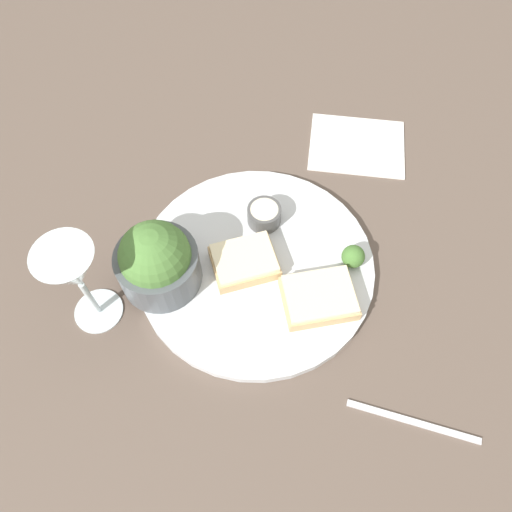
# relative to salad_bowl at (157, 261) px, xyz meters

# --- Properties ---
(ground_plane) EXTENTS (4.00, 4.00, 0.00)m
(ground_plane) POSITION_rel_salad_bowl_xyz_m (0.13, -0.01, -0.06)
(ground_plane) COLOR brown
(dinner_plate) EXTENTS (0.33, 0.33, 0.01)m
(dinner_plate) POSITION_rel_salad_bowl_xyz_m (0.13, -0.01, -0.05)
(dinner_plate) COLOR silver
(dinner_plate) RESTS_ON ground_plane
(salad_bowl) EXTENTS (0.11, 0.11, 0.11)m
(salad_bowl) POSITION_rel_salad_bowl_xyz_m (0.00, 0.00, 0.00)
(salad_bowl) COLOR #4C5156
(salad_bowl) RESTS_ON dinner_plate
(sauce_ramekin) EXTENTS (0.05, 0.05, 0.03)m
(sauce_ramekin) POSITION_rel_salad_bowl_xyz_m (0.16, 0.05, -0.03)
(sauce_ramekin) COLOR #4C4C4C
(sauce_ramekin) RESTS_ON dinner_plate
(cheese_toast_near) EXTENTS (0.10, 0.08, 0.03)m
(cheese_toast_near) POSITION_rel_salad_bowl_xyz_m (0.20, -0.09, -0.03)
(cheese_toast_near) COLOR tan
(cheese_toast_near) RESTS_ON dinner_plate
(cheese_toast_far) EXTENTS (0.09, 0.07, 0.03)m
(cheese_toast_far) POSITION_rel_salad_bowl_xyz_m (0.11, -0.01, -0.03)
(cheese_toast_far) COLOR tan
(cheese_toast_far) RESTS_ON dinner_plate
(wine_glass) EXTENTS (0.07, 0.07, 0.15)m
(wine_glass) POSITION_rel_salad_bowl_xyz_m (-0.09, -0.02, 0.05)
(wine_glass) COLOR silver
(wine_glass) RESTS_ON ground_plane
(garnish) EXTENTS (0.03, 0.03, 0.03)m
(garnish) POSITION_rel_salad_bowl_xyz_m (0.26, -0.05, -0.03)
(garnish) COLOR #477533
(garnish) RESTS_ON dinner_plate
(napkin) EXTENTS (0.19, 0.18, 0.01)m
(napkin) POSITION_rel_salad_bowl_xyz_m (0.36, 0.17, -0.06)
(napkin) COLOR white
(napkin) RESTS_ON ground_plane
(fork) EXTENTS (0.14, 0.09, 0.01)m
(fork) POSITION_rel_salad_bowl_xyz_m (0.26, -0.27, -0.06)
(fork) COLOR silver
(fork) RESTS_ON ground_plane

